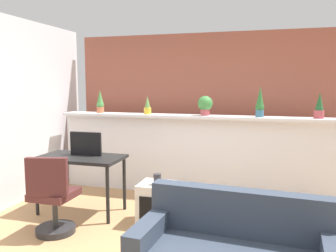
% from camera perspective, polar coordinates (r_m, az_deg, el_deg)
% --- Properties ---
extents(divider_wall, '(4.46, 0.16, 1.18)m').
position_cam_1_polar(divider_wall, '(5.25, 5.52, -5.08)').
color(divider_wall, silver).
rests_on(divider_wall, ground).
extents(plant_shelf, '(4.46, 0.33, 0.04)m').
position_cam_1_polar(plant_shelf, '(5.11, 5.52, 1.53)').
color(plant_shelf, silver).
rests_on(plant_shelf, divider_wall).
extents(brick_wall_behind, '(4.46, 0.10, 2.50)m').
position_cam_1_polar(brick_wall_behind, '(5.74, 6.72, 2.60)').
color(brick_wall_behind, '#9E5442').
rests_on(brick_wall_behind, ground).
extents(potted_plant_0, '(0.12, 0.12, 0.36)m').
position_cam_1_polar(potted_plant_0, '(5.66, -11.12, 3.80)').
color(potted_plant_0, '#C66B42').
rests_on(potted_plant_0, plant_shelf).
extents(potted_plant_1, '(0.11, 0.11, 0.28)m').
position_cam_1_polar(potted_plant_1, '(5.30, -3.40, 3.24)').
color(potted_plant_1, gold).
rests_on(potted_plant_1, plant_shelf).
extents(potted_plant_2, '(0.22, 0.22, 0.29)m').
position_cam_1_polar(potted_plant_2, '(5.11, 6.15, 3.54)').
color(potted_plant_2, '#B7474C').
rests_on(potted_plant_2, plant_shelf).
extents(potted_plant_3, '(0.12, 0.12, 0.43)m').
position_cam_1_polar(potted_plant_3, '(5.00, 14.92, 3.67)').
color(potted_plant_3, '#386B84').
rests_on(potted_plant_3, plant_shelf).
extents(potted_plant_4, '(0.13, 0.13, 0.35)m').
position_cam_1_polar(potted_plant_4, '(5.06, 23.70, 2.96)').
color(potted_plant_4, '#B7474C').
rests_on(potted_plant_4, plant_shelf).
extents(desk, '(1.10, 0.60, 0.75)m').
position_cam_1_polar(desk, '(4.65, -14.21, -5.88)').
color(desk, black).
rests_on(desk, ground).
extents(tv_monitor, '(0.44, 0.04, 0.31)m').
position_cam_1_polar(tv_monitor, '(4.65, -13.42, -2.85)').
color(tv_monitor, black).
rests_on(tv_monitor, desk).
extents(office_chair, '(0.49, 0.49, 0.91)m').
position_cam_1_polar(office_chair, '(4.12, -18.50, -11.69)').
color(office_chair, '#262628').
rests_on(office_chair, ground).
extents(side_cube_shelf, '(0.40, 0.41, 0.50)m').
position_cam_1_polar(side_cube_shelf, '(4.26, -1.97, -12.66)').
color(side_cube_shelf, silver).
rests_on(side_cube_shelf, ground).
extents(vase_on_shelf, '(0.09, 0.09, 0.13)m').
position_cam_1_polar(vase_on_shelf, '(4.12, -1.78, -8.76)').
color(vase_on_shelf, '#2D2D33').
rests_on(vase_on_shelf, side_cube_shelf).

